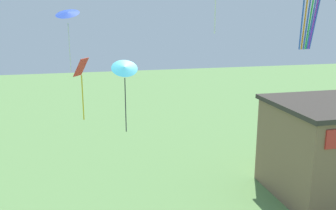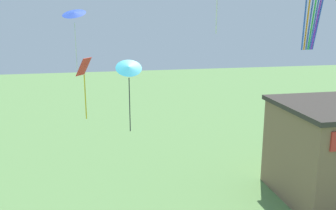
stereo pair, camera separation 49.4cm
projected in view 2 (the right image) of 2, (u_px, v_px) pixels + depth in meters
The scene contains 3 objects.
kite_cyan_delta at pixel (129, 69), 17.89m from camera, with size 1.27×1.13×3.58m.
kite_red_diamond at pixel (84, 77), 14.97m from camera, with size 0.66×0.71×2.52m.
kite_blue_delta at pixel (74, 14), 20.00m from camera, with size 1.64×1.61×3.38m.
Camera 2 is at (-2.49, -4.95, 9.67)m, focal length 40.00 mm.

